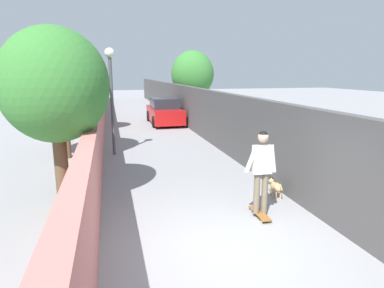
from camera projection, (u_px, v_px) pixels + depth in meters
ground_plane at (145, 126)px, 19.01m from camera, size 80.00×80.00×0.00m
wall_left at (101, 117)px, 16.37m from camera, size 48.00×0.30×1.74m
fence_right at (194, 109)px, 17.44m from camera, size 48.00×0.30×2.26m
tree_right_near at (193, 74)px, 24.10m from camera, size 3.09×3.09×4.57m
tree_left_mid at (55, 86)px, 7.28m from camera, size 2.37×2.37×4.02m
tree_left_far at (62, 75)px, 11.41m from camera, size 2.78×2.78×4.13m
tree_left_distant at (84, 75)px, 16.72m from camera, size 2.05×2.05×3.89m
lamp_post at (111, 82)px, 11.98m from camera, size 0.36×0.36×3.88m
skateboard at (260, 213)px, 7.13m from camera, size 0.81×0.23×0.08m
person_skateboarder at (262, 165)px, 6.90m from camera, size 0.23×0.71×1.78m
dog at (275, 186)px, 8.21m from camera, size 1.29×0.99×1.06m
car_near at (165, 112)px, 19.84m from camera, size 4.18×1.80×1.54m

